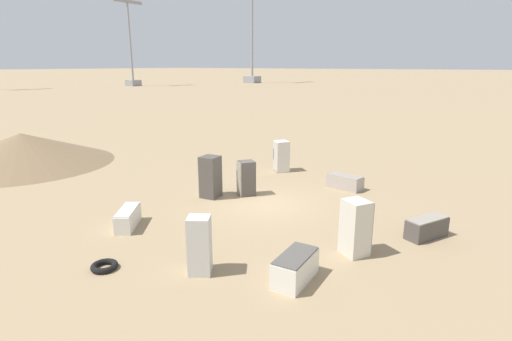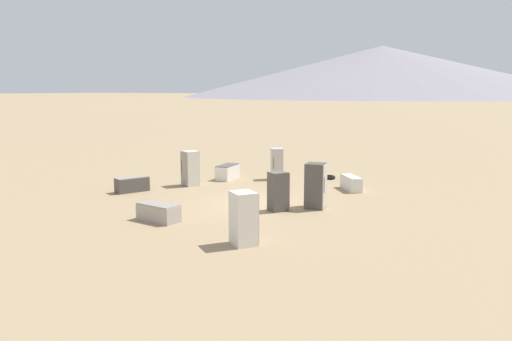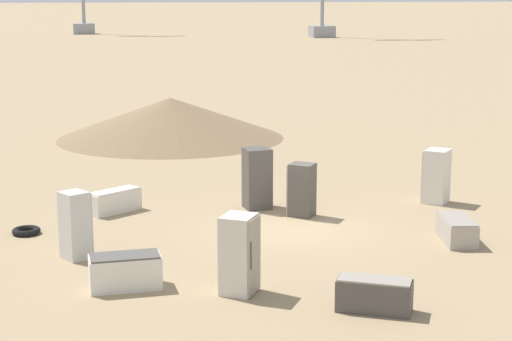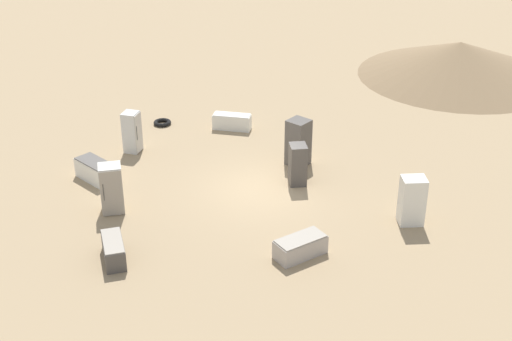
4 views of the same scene
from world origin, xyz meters
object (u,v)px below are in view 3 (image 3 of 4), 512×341
Objects in this scene: discarded_fridge_3 at (239,254)px; discarded_fridge_4 at (115,201)px; discarded_fridge_0 at (436,176)px; discarded_fridge_5 at (257,178)px; discarded_fridge_6 at (125,272)px; discarded_fridge_2 at (302,190)px; discarded_fridge_1 at (457,230)px; discarded_fridge_8 at (76,225)px; discarded_fridge_7 at (374,295)px; scrap_tire at (26,231)px.

discarded_fridge_4 is at bearing -131.30° from discarded_fridge_3.
discarded_fridge_0 is 5.55m from discarded_fridge_5.
discarded_fridge_0 is 10.00m from discarded_fridge_3.
discarded_fridge_3 is 2.57m from discarded_fridge_6.
discarded_fridge_2 is (4.44, 0.83, -0.06)m from discarded_fridge_0.
discarded_fridge_3 is (2.81, 6.06, 0.09)m from discarded_fridge_2.
discarded_fridge_5 is (4.46, -4.42, 0.60)m from discarded_fridge_1.
discarded_fridge_6 is 2.67m from discarded_fridge_8.
discarded_fridge_8 is at bearing -159.13° from discarded_fridge_6.
discarded_fridge_6 is 5.44m from discarded_fridge_7.
discarded_fridge_5 is at bearing 143.68° from discarded_fridge_6.
discarded_fridge_4 is 4.47m from discarded_fridge_8.
discarded_fridge_3 is (6.18, 2.79, 0.55)m from discarded_fridge_1.
discarded_fridge_0 is at bearing 176.95° from discarded_fridge_7.
discarded_fridge_5 is 7.69m from discarded_fridge_6.
discarded_fridge_0 is 0.97× the size of discarded_fridge_1.
discarded_fridge_8 is (1.00, 4.33, 0.50)m from discarded_fridge_4.
discarded_fridge_2 is 6.96m from discarded_fridge_8.
discarded_fridge_4 is 0.89× the size of discarded_fridge_5.
discarded_fridge_3 is 7.89m from discarded_fridge_4.
discarded_fridge_7 is at bearing 19.96° from discarded_fridge_8.
discarded_fridge_3 reaches higher than discarded_fridge_1.
discarded_fridge_0 is at bearing -95.88° from discarded_fridge_1.
scrap_tire is (11.07, -2.75, -0.23)m from discarded_fridge_1.
discarded_fridge_5 is (1.10, -1.15, 0.14)m from discarded_fridge_2.
discarded_fridge_6 is at bearing 170.54° from discarded_fridge_2.
discarded_fridge_5 is 2.41× the size of scrap_tire.
discarded_fridge_7 is 7.66m from discarded_fridge_8.
discarded_fridge_6 is (2.41, -0.74, -0.48)m from discarded_fridge_3.
discarded_fridge_5 is 6.62m from discarded_fridge_8.
discarded_fridge_4 is 10.33m from discarded_fridge_7.
discarded_fridge_0 is 12.24m from scrap_tire.
discarded_fridge_3 is at bearing 33.12° from discarded_fridge_1.
discarded_fridge_7 is (3.66, 4.35, 0.03)m from discarded_fridge_1.
scrap_tire is (12.14, 1.34, -0.74)m from discarded_fridge_0.
discarded_fridge_2 is (3.37, -3.27, 0.46)m from discarded_fridge_1.
discarded_fridge_2 is 1.59m from discarded_fridge_5.
discarded_fridge_2 is 0.89× the size of discarded_fridge_3.
discarded_fridge_7 is at bearing 61.13° from discarded_fridge_6.
discarded_fridge_4 is 1.00× the size of discarded_fridge_7.
discarded_fridge_3 is 3.01m from discarded_fridge_7.
discarded_fridge_0 is at bearing -10.73° from discarded_fridge_5.
scrap_tire is (2.48, -4.80, -0.29)m from discarded_fridge_6.
discarded_fridge_4 reaches higher than discarded_fridge_1.
discarded_fridge_7 reaches higher than discarded_fridge_4.
discarded_fridge_1 reaches higher than scrap_tire.
discarded_fridge_0 is 1.00× the size of discarded_fridge_8.
discarded_fridge_5 is 1.14× the size of discarded_fridge_6.
discarded_fridge_1 is (1.07, 4.10, -0.51)m from discarded_fridge_0.
scrap_tire is (4.89, -5.54, -0.78)m from discarded_fridge_3.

